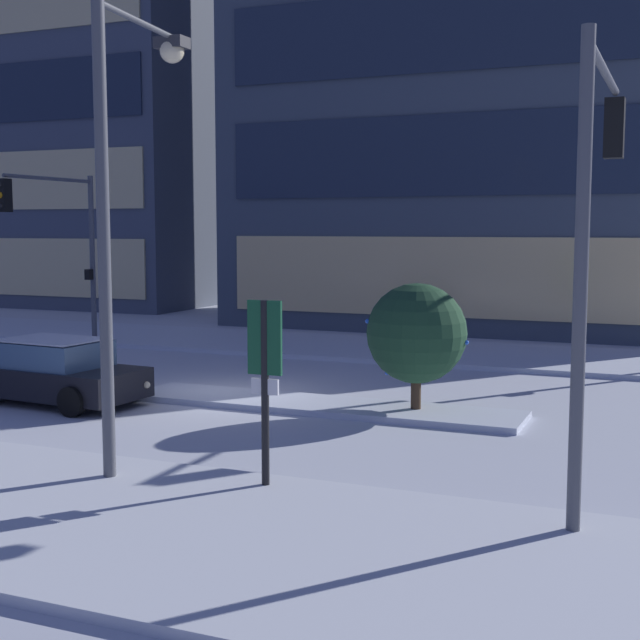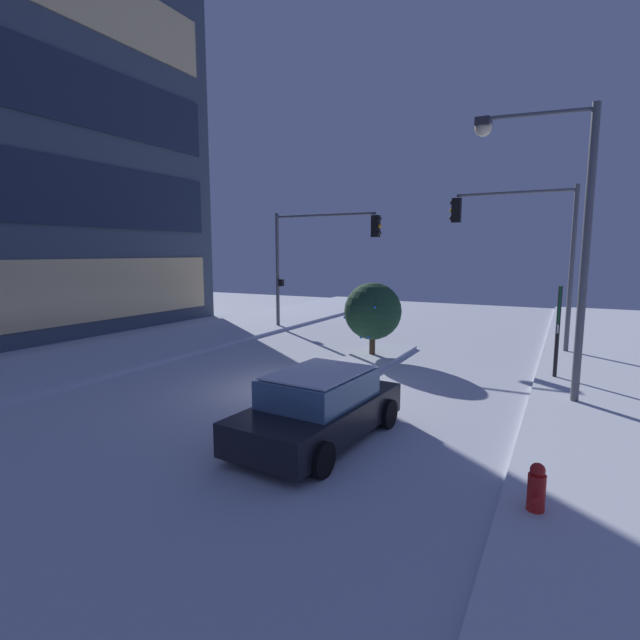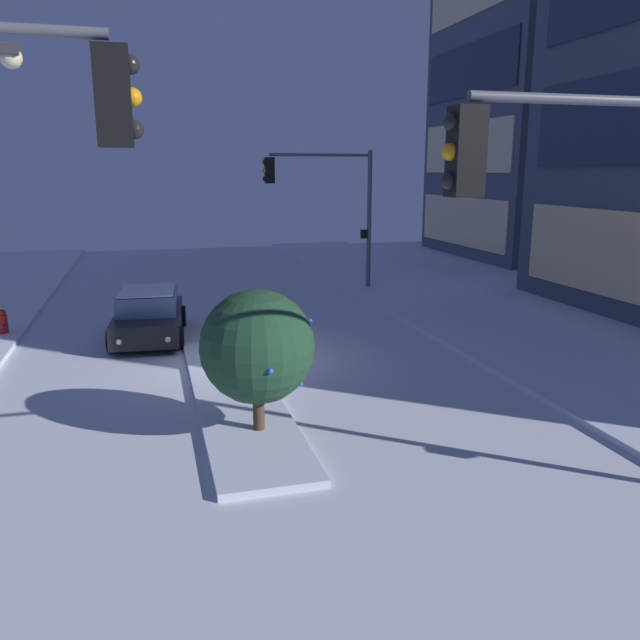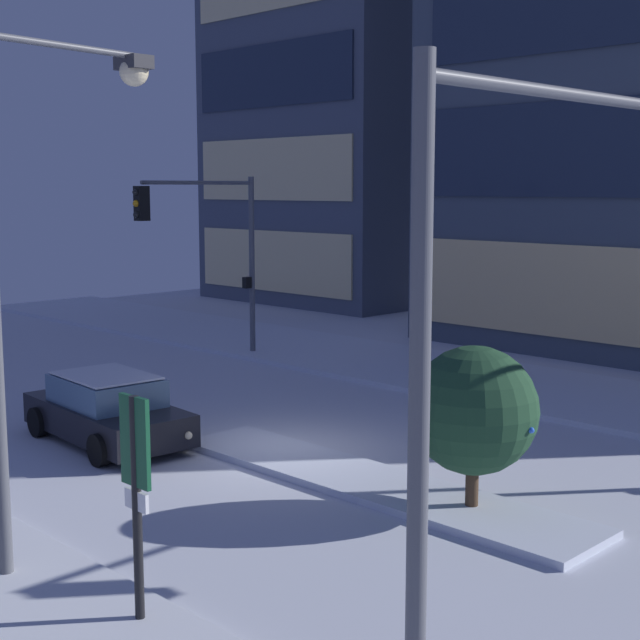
{
  "view_description": "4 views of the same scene",
  "coord_description": "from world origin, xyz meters",
  "px_view_note": "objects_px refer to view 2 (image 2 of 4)",
  "views": [
    {
      "loc": [
        10.15,
        -18.22,
        4.06
      ],
      "look_at": [
        1.75,
        1.88,
        1.72
      ],
      "focal_mm": 49.19,
      "sensor_mm": 36.0,
      "label": 1
    },
    {
      "loc": [
        -11.87,
        -6.77,
        3.96
      ],
      "look_at": [
        2.51,
        0.7,
        1.68
      ],
      "focal_mm": 26.93,
      "sensor_mm": 36.0,
      "label": 2
    },
    {
      "loc": [
        16.09,
        -2.14,
        4.96
      ],
      "look_at": [
        2.8,
        1.5,
        1.7
      ],
      "focal_mm": 35.38,
      "sensor_mm": 36.0,
      "label": 3
    },
    {
      "loc": [
        13.52,
        -12.57,
        5.43
      ],
      "look_at": [
        1.12,
        -0.11,
        2.89
      ],
      "focal_mm": 51.42,
      "sensor_mm": 36.0,
      "label": 4
    }
  ],
  "objects_px": {
    "traffic_light_corner_far_right": "(316,248)",
    "parking_info_sign": "(558,321)",
    "car_near": "(319,408)",
    "street_lamp_arched": "(553,214)",
    "decorated_tree_median": "(373,311)",
    "traffic_light_corner_near_right": "(521,238)",
    "fire_hydrant": "(536,492)"
  },
  "relations": [
    {
      "from": "traffic_light_corner_near_right",
      "to": "parking_info_sign",
      "type": "height_order",
      "value": "traffic_light_corner_near_right"
    },
    {
      "from": "traffic_light_corner_far_right",
      "to": "parking_info_sign",
      "type": "height_order",
      "value": "traffic_light_corner_far_right"
    },
    {
      "from": "car_near",
      "to": "parking_info_sign",
      "type": "relative_size",
      "value": 1.54
    },
    {
      "from": "parking_info_sign",
      "to": "decorated_tree_median",
      "type": "distance_m",
      "value": 6.28
    },
    {
      "from": "traffic_light_corner_near_right",
      "to": "street_lamp_arched",
      "type": "height_order",
      "value": "street_lamp_arched"
    },
    {
      "from": "car_near",
      "to": "street_lamp_arched",
      "type": "xyz_separation_m",
      "value": [
        5.0,
        -4.06,
        4.21
      ]
    },
    {
      "from": "traffic_light_corner_near_right",
      "to": "parking_info_sign",
      "type": "relative_size",
      "value": 2.2
    },
    {
      "from": "fire_hydrant",
      "to": "decorated_tree_median",
      "type": "xyz_separation_m",
      "value": [
        9.32,
        6.25,
        1.35
      ]
    },
    {
      "from": "traffic_light_corner_near_right",
      "to": "fire_hydrant",
      "type": "distance_m",
      "value": 14.07
    },
    {
      "from": "car_near",
      "to": "parking_info_sign",
      "type": "distance_m",
      "value": 8.79
    },
    {
      "from": "parking_info_sign",
      "to": "decorated_tree_median",
      "type": "xyz_separation_m",
      "value": [
        0.52,
        6.26,
        -0.12
      ]
    },
    {
      "from": "parking_info_sign",
      "to": "street_lamp_arched",
      "type": "bearing_deg",
      "value": 83.99
    },
    {
      "from": "street_lamp_arched",
      "to": "decorated_tree_median",
      "type": "distance_m",
      "value": 7.46
    },
    {
      "from": "traffic_light_corner_near_right",
      "to": "street_lamp_arched",
      "type": "relative_size",
      "value": 0.86
    },
    {
      "from": "traffic_light_corner_far_right",
      "to": "street_lamp_arched",
      "type": "distance_m",
      "value": 13.28
    },
    {
      "from": "car_near",
      "to": "street_lamp_arched",
      "type": "distance_m",
      "value": 7.7
    },
    {
      "from": "traffic_light_corner_far_right",
      "to": "parking_info_sign",
      "type": "bearing_deg",
      "value": -24.56
    },
    {
      "from": "traffic_light_corner_far_right",
      "to": "decorated_tree_median",
      "type": "height_order",
      "value": "traffic_light_corner_far_right"
    },
    {
      "from": "street_lamp_arched",
      "to": "parking_info_sign",
      "type": "bearing_deg",
      "value": -102.56
    },
    {
      "from": "fire_hydrant",
      "to": "parking_info_sign",
      "type": "height_order",
      "value": "parking_info_sign"
    },
    {
      "from": "street_lamp_arched",
      "to": "parking_info_sign",
      "type": "relative_size",
      "value": 2.55
    },
    {
      "from": "car_near",
      "to": "traffic_light_corner_far_right",
      "type": "distance_m",
      "value": 14.75
    },
    {
      "from": "traffic_light_corner_near_right",
      "to": "fire_hydrant",
      "type": "bearing_deg",
      "value": 96.66
    },
    {
      "from": "traffic_light_corner_far_right",
      "to": "decorated_tree_median",
      "type": "distance_m",
      "value": 7.05
    },
    {
      "from": "car_near",
      "to": "decorated_tree_median",
      "type": "relative_size",
      "value": 1.59
    },
    {
      "from": "street_lamp_arched",
      "to": "decorated_tree_median",
      "type": "bearing_deg",
      "value": -34.28
    },
    {
      "from": "car_near",
      "to": "parking_info_sign",
      "type": "bearing_deg",
      "value": -25.24
    },
    {
      "from": "car_near",
      "to": "street_lamp_arched",
      "type": "relative_size",
      "value": 0.6
    },
    {
      "from": "traffic_light_corner_far_right",
      "to": "street_lamp_arched",
      "type": "xyz_separation_m",
      "value": [
        -7.64,
        -10.84,
        0.74
      ]
    },
    {
      "from": "street_lamp_arched",
      "to": "fire_hydrant",
      "type": "bearing_deg",
      "value": 85.04
    },
    {
      "from": "street_lamp_arched",
      "to": "decorated_tree_median",
      "type": "height_order",
      "value": "street_lamp_arched"
    },
    {
      "from": "traffic_light_corner_near_right",
      "to": "decorated_tree_median",
      "type": "bearing_deg",
      "value": 40.78
    }
  ]
}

